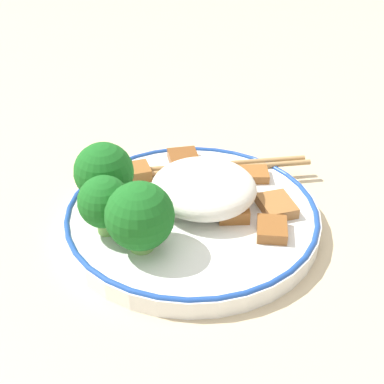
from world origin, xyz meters
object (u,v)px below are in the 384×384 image
Objects in this scene: broccoli_back_center at (104,203)px; chopsticks at (203,167)px; plate at (192,216)px; broccoli_back_right at (140,217)px; broccoli_back_left at (104,172)px.

broccoli_back_center reaches higher than chopsticks.
broccoli_back_right is (0.06, -0.03, 0.04)m from plate.
broccoli_back_left is at bearing -159.53° from broccoli_back_center.
plate is 4.34× the size of broccoli_back_center.
broccoli_back_center is 0.26× the size of chopsticks.
broccoli_back_center is (0.04, 0.01, -0.00)m from broccoli_back_left.
plate is at bearing 96.03° from broccoli_back_left.
broccoli_back_left is 0.07m from broccoli_back_right.
broccoli_back_center is at bearing -111.98° from broccoli_back_right.
broccoli_back_center is (0.04, -0.06, 0.04)m from plate.
broccoli_back_right reaches higher than plate.
broccoli_back_right is 0.30× the size of chopsticks.
broccoli_back_right is at bearing 68.02° from broccoli_back_center.
broccoli_back_right is at bearing 43.70° from broccoli_back_left.
broccoli_back_right is (0.01, 0.03, 0.00)m from broccoli_back_center.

